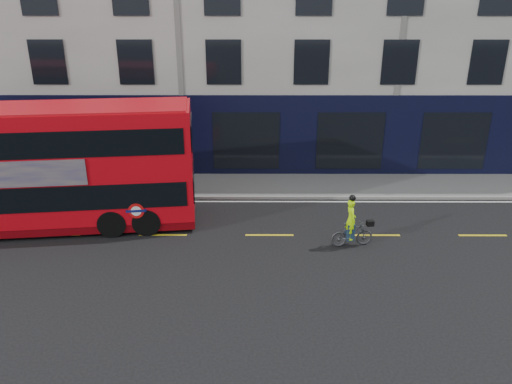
{
  "coord_description": "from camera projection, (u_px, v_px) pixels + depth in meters",
  "views": [
    {
      "loc": [
        3.55,
        -15.24,
        8.52
      ],
      "look_at": [
        3.5,
        1.7,
        1.67
      ],
      "focal_mm": 35.0,
      "sensor_mm": 36.0,
      "label": 1
    }
  ],
  "objects": [
    {
      "name": "ground",
      "position": [
        155.0,
        255.0,
        17.33
      ],
      "size": [
        120.0,
        120.0,
        0.0
      ],
      "primitive_type": "plane",
      "color": "black",
      "rests_on": "ground"
    },
    {
      "name": "cyclist",
      "position": [
        352.0,
        229.0,
        17.69
      ],
      "size": [
        1.58,
        0.67,
        1.98
      ],
      "rotation": [
        0.0,
        0.0,
        0.16
      ],
      "color": "#45474A",
      "rests_on": "ground"
    },
    {
      "name": "building_terrace",
      "position": [
        191.0,
        11.0,
        26.52
      ],
      "size": [
        50.0,
        10.07,
        15.0
      ],
      "color": "beige",
      "rests_on": "ground"
    },
    {
      "name": "lane_dashes",
      "position": [
        163.0,
        235.0,
        18.72
      ],
      "size": [
        58.0,
        0.12,
        0.01
      ],
      "primitive_type": null,
      "color": "gold",
      "rests_on": "ground"
    },
    {
      "name": "pavement",
      "position": [
        182.0,
        185.0,
        23.33
      ],
      "size": [
        60.0,
        3.0,
        0.12
      ],
      "primitive_type": "cube",
      "color": "slate",
      "rests_on": "ground"
    },
    {
      "name": "road_edge_line",
      "position": [
        176.0,
        202.0,
        21.69
      ],
      "size": [
        58.0,
        0.1,
        0.01
      ],
      "primitive_type": "cube",
      "color": "silver",
      "rests_on": "ground"
    },
    {
      "name": "kerb",
      "position": [
        177.0,
        198.0,
        21.94
      ],
      "size": [
        60.0,
        0.12,
        0.13
      ],
      "primitive_type": "cube",
      "color": "gray",
      "rests_on": "ground"
    },
    {
      "name": "bus",
      "position": [
        38.0,
        168.0,
        18.55
      ],
      "size": [
        11.83,
        3.94,
        4.69
      ],
      "rotation": [
        0.0,
        0.0,
        0.12
      ],
      "color": "red",
      "rests_on": "ground"
    }
  ]
}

